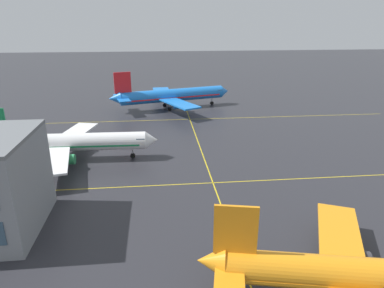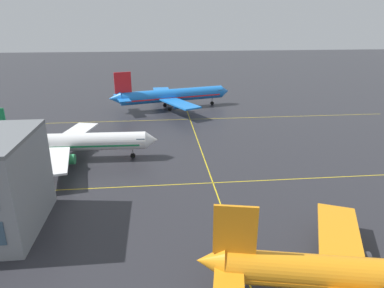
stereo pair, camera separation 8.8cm
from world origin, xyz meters
name	(u,v)px [view 1 (the left image)]	position (x,y,z in m)	size (l,w,h in m)	color
airliner_front_gate	(367,276)	(10.29, 10.22, 3.55)	(33.27, 28.25, 10.41)	orange
airliner_second_row	(68,142)	(-27.00, 52.07, 3.73)	(35.09, 30.33, 10.93)	white
airliner_third_row	(171,96)	(-4.52, 92.60, 4.17)	(38.78, 33.03, 12.22)	blue
taxiway_markings	(213,183)	(0.00, 38.74, 0.00)	(114.88, 134.45, 0.01)	yellow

